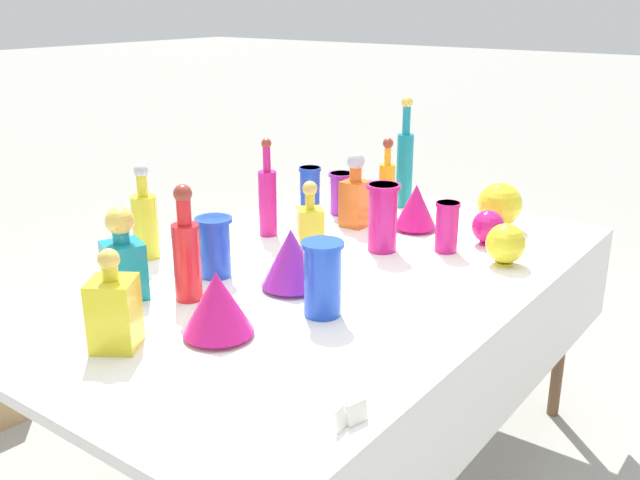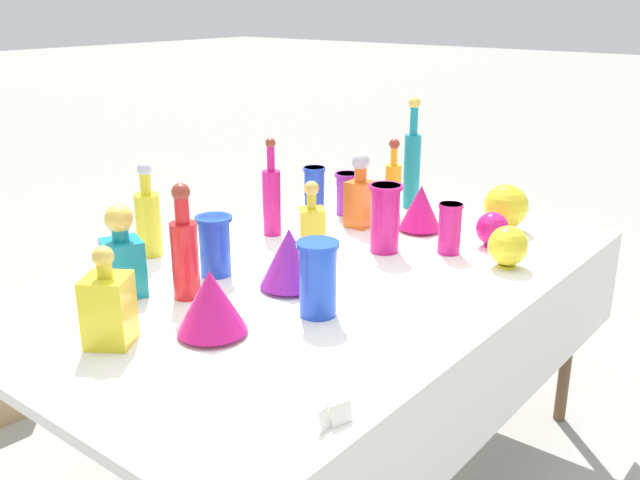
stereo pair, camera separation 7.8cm
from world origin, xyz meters
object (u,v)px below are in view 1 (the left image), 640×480
at_px(square_decanter_1, 355,195).
at_px(slender_vase_3, 383,216).
at_px(tall_bottle_4, 268,199).
at_px(fluted_vase_0, 217,303).
at_px(square_decanter_3, 114,309).
at_px(tall_bottle_0, 145,221).
at_px(square_decanter_0, 123,259).
at_px(slender_vase_0, 215,245).
at_px(tall_bottle_2, 186,253).
at_px(slender_vase_4, 341,192).
at_px(square_decanter_2, 310,228).
at_px(round_bowl_0, 500,205).
at_px(cardboard_box_behind_left, 194,318).
at_px(slender_vase_1, 322,276).
at_px(fluted_vase_2, 416,206).
at_px(slender_vase_5, 447,225).
at_px(round_bowl_1, 506,244).
at_px(fluted_vase_1, 291,258).
at_px(round_bowl_2, 488,227).
at_px(tall_bottle_3, 387,185).
at_px(tall_bottle_1, 405,163).
at_px(slender_vase_2, 310,198).

relative_size(square_decanter_1, slender_vase_3, 1.22).
height_order(tall_bottle_4, fluted_vase_0, tall_bottle_4).
bearing_deg(square_decanter_3, fluted_vase_0, -40.25).
bearing_deg(tall_bottle_0, square_decanter_1, -27.55).
distance_m(square_decanter_0, slender_vase_0, 0.28).
xyz_separation_m(tall_bottle_2, fluted_vase_0, (-0.12, -0.23, -0.05)).
bearing_deg(slender_vase_4, square_decanter_2, -156.53).
xyz_separation_m(slender_vase_3, round_bowl_0, (0.45, -0.21, -0.03)).
bearing_deg(cardboard_box_behind_left, slender_vase_1, -117.72).
bearing_deg(fluted_vase_2, cardboard_box_behind_left, 99.28).
xyz_separation_m(square_decanter_0, slender_vase_0, (0.27, -0.08, -0.02)).
bearing_deg(square_decanter_1, tall_bottle_2, -179.78).
xyz_separation_m(slender_vase_1, slender_vase_4, (0.78, 0.49, -0.02)).
bearing_deg(tall_bottle_2, cardboard_box_behind_left, 47.13).
relative_size(square_decanter_2, slender_vase_3, 1.12).
distance_m(slender_vase_0, slender_vase_5, 0.76).
distance_m(tall_bottle_0, round_bowl_1, 1.13).
bearing_deg(round_bowl_1, cardboard_box_behind_left, 90.94).
bearing_deg(fluted_vase_1, tall_bottle_0, 97.73).
xyz_separation_m(square_decanter_3, round_bowl_2, (1.22, -0.40, -0.03)).
bearing_deg(cardboard_box_behind_left, tall_bottle_3, -72.24).
bearing_deg(square_decanter_0, round_bowl_0, -25.40).
xyz_separation_m(tall_bottle_1, slender_vase_1, (-1.02, -0.35, -0.07)).
xyz_separation_m(tall_bottle_0, slender_vase_2, (0.53, -0.25, 0.00)).
distance_m(tall_bottle_0, slender_vase_1, 0.71).
height_order(tall_bottle_3, square_decanter_1, tall_bottle_3).
xyz_separation_m(slender_vase_4, round_bowl_0, (0.19, -0.56, -0.00)).
height_order(square_decanter_2, fluted_vase_1, square_decanter_2).
bearing_deg(slender_vase_4, cardboard_box_behind_left, 104.12).
height_order(fluted_vase_0, fluted_vase_2, fluted_vase_0).
bearing_deg(slender_vase_5, fluted_vase_2, 54.11).
relative_size(tall_bottle_2, square_decanter_2, 1.30).
xyz_separation_m(square_decanter_3, slender_vase_3, (0.96, -0.15, 0.02)).
distance_m(tall_bottle_3, tall_bottle_4, 0.50).
xyz_separation_m(tall_bottle_2, square_decanter_0, (-0.10, 0.15, -0.02)).
xyz_separation_m(fluted_vase_1, cardboard_box_behind_left, (0.52, 0.99, -0.66)).
relative_size(tall_bottle_0, fluted_vase_1, 1.71).
bearing_deg(round_bowl_1, fluted_vase_0, 157.64).
relative_size(tall_bottle_0, cardboard_box_behind_left, 0.58).
xyz_separation_m(slender_vase_1, round_bowl_2, (0.78, -0.11, -0.05)).
height_order(slender_vase_4, fluted_vase_0, fluted_vase_0).
bearing_deg(round_bowl_2, tall_bottle_3, 78.48).
distance_m(square_decanter_1, slender_vase_5, 0.40).
bearing_deg(cardboard_box_behind_left, slender_vase_0, -127.97).
relative_size(tall_bottle_1, square_decanter_3, 1.75).
relative_size(tall_bottle_3, round_bowl_1, 2.24).
relative_size(square_decanter_3, slender_vase_1, 1.23).
xyz_separation_m(slender_vase_2, round_bowl_1, (0.09, -0.69, -0.05)).
relative_size(tall_bottle_1, tall_bottle_3, 1.46).
relative_size(tall_bottle_4, round_bowl_2, 2.89).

